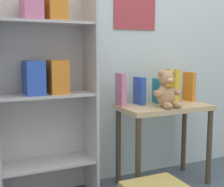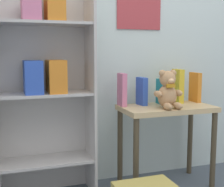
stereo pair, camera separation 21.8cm
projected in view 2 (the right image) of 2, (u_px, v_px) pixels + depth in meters
wall_back at (143, 21)px, 2.45m from camera, size 4.80×0.07×2.50m
bookshelf_side at (44, 79)px, 2.10m from camera, size 0.64×0.29×1.45m
display_table at (166, 120)px, 2.30m from camera, size 0.68×0.37×0.61m
teddy_bear at (168, 91)px, 2.19m from camera, size 0.21×0.19×0.27m
book_standing_pink at (122, 90)px, 2.28m from camera, size 0.04×0.11×0.24m
book_standing_blue at (142, 91)px, 2.32m from camera, size 0.05×0.12×0.21m
book_standing_teal at (161, 91)px, 2.37m from camera, size 0.03×0.10×0.19m
book_standing_yellow at (178, 86)px, 2.42m from camera, size 0.05×0.13×0.26m
book_standing_orange at (195, 87)px, 2.47m from camera, size 0.04×0.14×0.23m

